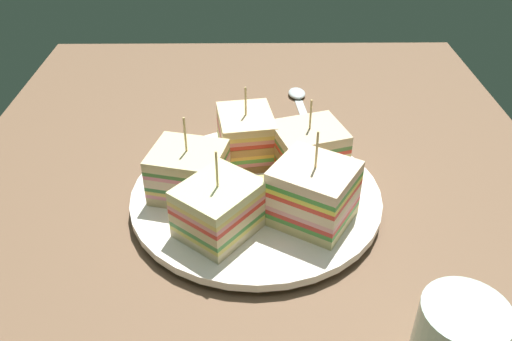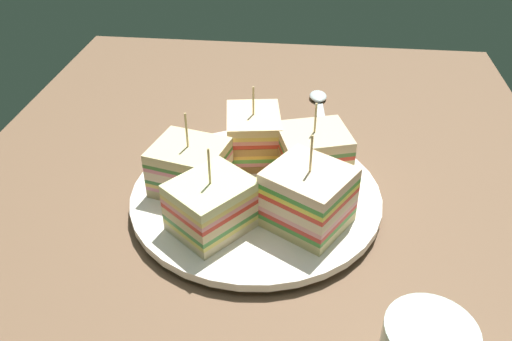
# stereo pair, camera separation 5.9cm
# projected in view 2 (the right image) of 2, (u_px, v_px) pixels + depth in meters

# --- Properties ---
(ground_plane) EXTENTS (1.01, 0.76, 0.02)m
(ground_plane) POSITION_uv_depth(u_px,v_px,m) (256.00, 209.00, 0.62)
(ground_plane) COLOR brown
(plate) EXTENTS (0.29, 0.29, 0.02)m
(plate) POSITION_uv_depth(u_px,v_px,m) (256.00, 196.00, 0.61)
(plate) COLOR white
(plate) RESTS_ON ground_plane
(sandwich_wedge_0) EXTENTS (0.09, 0.10, 0.10)m
(sandwich_wedge_0) POSITION_uv_depth(u_px,v_px,m) (312.00, 154.00, 0.62)
(sandwich_wedge_0) COLOR beige
(sandwich_wedge_0) RESTS_ON plate
(sandwich_wedge_1) EXTENTS (0.09, 0.08, 0.10)m
(sandwich_wedge_1) POSITION_uv_depth(u_px,v_px,m) (254.00, 136.00, 0.65)
(sandwich_wedge_1) COLOR #DDC685
(sandwich_wedge_1) RESTS_ON plate
(sandwich_wedge_2) EXTENTS (0.09, 0.09, 0.10)m
(sandwich_wedge_2) POSITION_uv_depth(u_px,v_px,m) (191.00, 166.00, 0.60)
(sandwich_wedge_2) COLOR #D1B280
(sandwich_wedge_2) RESTS_ON plate
(sandwich_wedge_3) EXTENTS (0.10, 0.10, 0.10)m
(sandwich_wedge_3) POSITION_uv_depth(u_px,v_px,m) (212.00, 205.00, 0.54)
(sandwich_wedge_3) COLOR beige
(sandwich_wedge_3) RESTS_ON plate
(sandwich_wedge_4) EXTENTS (0.10, 0.11, 0.11)m
(sandwich_wedge_4) POSITION_uv_depth(u_px,v_px,m) (308.00, 198.00, 0.54)
(sandwich_wedge_4) COLOR #DAC583
(sandwich_wedge_4) RESTS_ON plate
(chip_pile) EXTENTS (0.06, 0.06, 0.03)m
(chip_pile) POSITION_uv_depth(u_px,v_px,m) (266.00, 187.00, 0.59)
(chip_pile) COLOR #DFB465
(chip_pile) RESTS_ON plate
(spoon) EXTENTS (0.15, 0.03, 0.01)m
(spoon) POSITION_uv_depth(u_px,v_px,m) (319.00, 102.00, 0.81)
(spoon) COLOR silver
(spoon) RESTS_ON ground_plane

